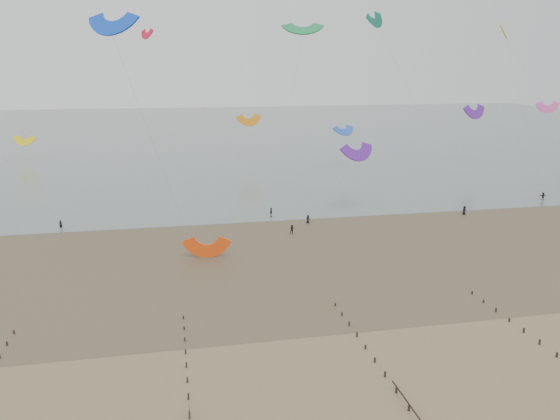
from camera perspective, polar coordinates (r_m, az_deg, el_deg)
The scene contains 6 objects.
ground at distance 55.59m, azimuth 5.43°, elevation -15.38°, with size 500.00×500.00×0.00m, color brown.
sea_and_shore at distance 85.63m, azimuth -3.80°, elevation -4.26°, with size 500.00×665.00×0.03m.
kitesurfer_lead at distance 103.74m, azimuth -21.94°, elevation -1.43°, with size 0.63×0.41×1.72m, color black.
kitesurfers at distance 104.42m, azimuth 9.40°, elevation -0.45°, with size 142.29×18.99×1.85m.
grounded_kite at distance 83.38m, azimuth -7.62°, elevation -4.90°, with size 6.11×3.20×4.65m, color #FF4B10, non-canonical shape.
kites_airborne at distance 137.08m, azimuth -9.08°, elevation 11.45°, with size 251.61×128.72×37.64m.
Camera 1 is at (-14.34, -45.93, 27.84)m, focal length 35.00 mm.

